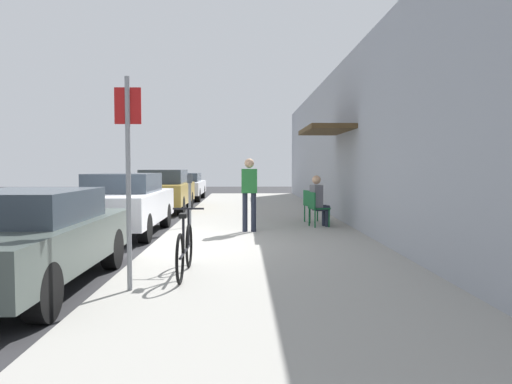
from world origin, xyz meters
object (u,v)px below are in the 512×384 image
pedestrian_standing (249,189)px  parked_car_3 (184,186)px  parked_car_1 (123,203)px  parked_car_2 (164,190)px  parked_car_0 (24,238)px  street_sign (128,166)px  bicycle_0 (185,249)px  cafe_chair_1 (311,204)px  cafe_chair_0 (316,207)px  parking_meter (190,196)px  seated_patron_0 (318,199)px

pedestrian_standing → parked_car_3: bearing=103.6°
parked_car_1 → parked_car_2: size_ratio=1.00×
parked_car_1 → parked_car_3: 12.07m
parked_car_0 → street_sign: 1.85m
bicycle_0 → cafe_chair_1: bearing=67.5°
street_sign → cafe_chair_1: 7.96m
cafe_chair_0 → pedestrian_standing: size_ratio=0.51×
street_sign → parked_car_3: bearing=94.8°
parked_car_2 → cafe_chair_1: size_ratio=5.06×
parked_car_1 → parking_meter: parked_car_1 is taller
parking_meter → pedestrian_standing: (1.48, -0.93, 0.23)m
cafe_chair_0 → parked_car_2: bearing=130.2°
seated_patron_0 → pedestrian_standing: (-1.75, -0.90, 0.30)m
cafe_chair_0 → street_sign: bearing=-117.2°
parked_car_2 → bicycle_0: parked_car_2 is taller
seated_patron_0 → parked_car_2: bearing=130.6°
parked_car_2 → street_sign: street_sign is taller
parked_car_1 → cafe_chair_1: (4.72, 1.36, -0.14)m
parking_meter → seated_patron_0: size_ratio=1.02×
pedestrian_standing → parked_car_2: bearing=115.0°
parked_car_3 → pedestrian_standing: size_ratio=2.59×
street_sign → pedestrian_standing: 5.61m
bicycle_0 → seated_patron_0: bearing=63.6°
parked_car_3 → bicycle_0: size_ratio=2.57×
parking_meter → parked_car_3: bearing=97.6°
parked_car_3 → pedestrian_standing: bearing=-76.4°
parked_car_0 → parked_car_2: 11.33m
street_sign → seated_patron_0: street_sign is taller
parked_car_0 → parked_car_3: bearing=90.0°
seated_patron_0 → cafe_chair_1: seated_patron_0 is taller
parked_car_3 → seated_patron_0: bearing=-67.7°
parking_meter → seated_patron_0: parking_meter is taller
parked_car_2 → pedestrian_standing: pedestrian_standing is taller
parked_car_3 → parking_meter: 11.73m
parked_car_0 → parking_meter: 5.99m
street_sign → cafe_chair_1: (3.22, 7.21, -1.02)m
bicycle_0 → seated_patron_0: size_ratio=1.33×
cafe_chair_1 → cafe_chair_0: bearing=-90.0°
bicycle_0 → cafe_chair_0: bearing=64.1°
parked_car_3 → cafe_chair_1: parked_car_3 is taller
street_sign → parked_car_2: bearing=97.2°
parked_car_3 → bicycle_0: bearing=-83.1°
street_sign → bicycle_0: (0.58, 0.83, -1.16)m
cafe_chair_0 → parked_car_1: bearing=-175.0°
parked_car_2 → parked_car_0: bearing=-90.0°
parked_car_3 → bicycle_0: 17.23m
parking_meter → parked_car_1: bearing=-163.8°
parked_car_1 → cafe_chair_0: size_ratio=5.06×
parked_car_0 → bicycle_0: parked_car_0 is taller
parked_car_2 → seated_patron_0: size_ratio=3.41×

